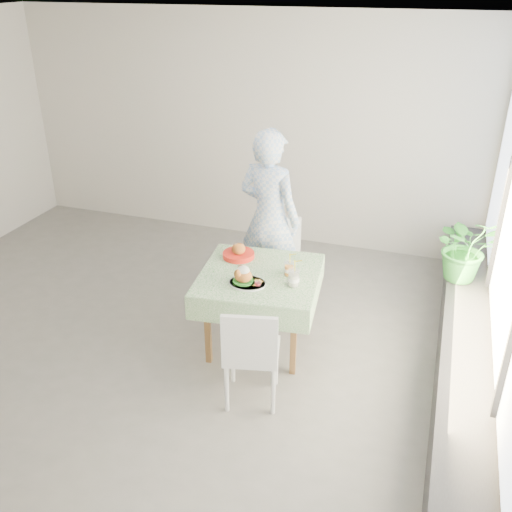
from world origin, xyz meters
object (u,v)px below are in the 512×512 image
(chair_far, at_px, (280,279))
(potted_plant, at_px, (466,247))
(cafe_table, at_px, (259,301))
(chair_near, at_px, (252,371))
(diner, at_px, (269,219))
(main_dish, at_px, (245,278))
(juice_cup_orange, at_px, (289,269))

(chair_far, bearing_deg, potted_plant, 6.23)
(cafe_table, bearing_deg, chair_near, -75.93)
(diner, bearing_deg, main_dish, 110.30)
(chair_far, relative_size, potted_plant, 1.37)
(chair_far, bearing_deg, juice_cup_orange, -68.44)
(chair_near, distance_m, juice_cup_orange, 0.97)
(cafe_table, xyz_separation_m, juice_cup_orange, (0.26, 0.06, 0.34))
(diner, bearing_deg, chair_near, 116.93)
(chair_far, bearing_deg, cafe_table, -87.83)
(cafe_table, height_order, chair_near, chair_near)
(chair_far, distance_m, chair_near, 1.55)
(main_dish, bearing_deg, chair_near, -65.55)
(diner, distance_m, juice_cup_orange, 0.88)
(cafe_table, bearing_deg, chair_far, 92.17)
(cafe_table, distance_m, chair_far, 0.80)
(diner, relative_size, potted_plant, 2.82)
(juice_cup_orange, bearing_deg, potted_plant, 31.85)
(chair_near, height_order, potted_plant, potted_plant)
(cafe_table, xyz_separation_m, diner, (-0.17, 0.82, 0.46))
(chair_far, height_order, potted_plant, potted_plant)
(cafe_table, distance_m, chair_near, 0.80)
(chair_near, bearing_deg, chair_far, 98.14)
(chair_near, distance_m, main_dish, 0.79)
(diner, height_order, juice_cup_orange, diner)
(juice_cup_orange, relative_size, potted_plant, 0.39)
(diner, bearing_deg, juice_cup_orange, 133.27)
(potted_plant, bearing_deg, chair_near, -131.55)
(chair_near, bearing_deg, juice_cup_orange, 85.46)
(chair_far, relative_size, juice_cup_orange, 3.51)
(chair_far, xyz_separation_m, diner, (-0.14, 0.04, 0.65))
(cafe_table, distance_m, juice_cup_orange, 0.43)
(chair_near, height_order, main_dish, main_dish)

